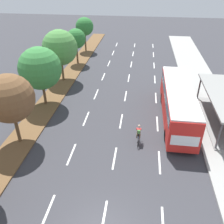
{
  "coord_description": "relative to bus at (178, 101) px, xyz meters",
  "views": [
    {
      "loc": [
        1.64,
        -7.56,
        12.87
      ],
      "look_at": [
        -0.85,
        11.35,
        1.2
      ],
      "focal_mm": 38.08,
      "sensor_mm": 36.0,
      "label": 1
    }
  ],
  "objects": [
    {
      "name": "median_tree_farthest",
      "position": [
        -13.74,
        20.72,
        2.13
      ],
      "size": [
        3.03,
        3.03,
        5.61
      ],
      "color": "brown",
      "rests_on": "median_strip"
    },
    {
      "name": "median_tree_fourth",
      "position": [
        -13.79,
        7.67,
        2.29
      ],
      "size": [
        4.35,
        4.35,
        6.43
      ],
      "color": "brown",
      "rests_on": "median_strip"
    },
    {
      "name": "lane_divider_left",
      "position": [
        -8.75,
        4.26,
        -2.06
      ],
      "size": [
        0.14,
        45.13,
        0.01
      ],
      "color": "white",
      "rests_on": "ground"
    },
    {
      "name": "cyclist",
      "position": [
        -3.49,
        -4.11,
        -1.28
      ],
      "size": [
        0.46,
        1.82,
        1.71
      ],
      "color": "black",
      "rests_on": "ground"
    },
    {
      "name": "median_tree_fifth",
      "position": [
        -13.54,
        14.2,
        1.75
      ],
      "size": [
        2.89,
        2.89,
        5.16
      ],
      "color": "brown",
      "rests_on": "median_strip"
    },
    {
      "name": "median_strip",
      "position": [
        -13.55,
        7.2,
        -2.01
      ],
      "size": [
        2.6,
        52.0,
        0.12
      ],
      "primitive_type": "cube",
      "color": "brown",
      "rests_on": "ground"
    },
    {
      "name": "bus",
      "position": [
        0.0,
        0.0,
        0.0
      ],
      "size": [
        2.54,
        11.29,
        3.37
      ],
      "color": "red",
      "rests_on": "ground"
    },
    {
      "name": "median_tree_second",
      "position": [
        -13.57,
        -5.37,
        2.13
      ],
      "size": [
        3.88,
        3.88,
        6.03
      ],
      "color": "brown",
      "rests_on": "median_strip"
    },
    {
      "name": "lane_divider_right",
      "position": [
        -1.75,
        4.26,
        -2.06
      ],
      "size": [
        0.14,
        45.13,
        0.01
      ],
      "color": "white",
      "rests_on": "ground"
    },
    {
      "name": "lane_divider_center",
      "position": [
        -5.25,
        4.26,
        -2.06
      ],
      "size": [
        0.14,
        45.13,
        0.01
      ],
      "color": "white",
      "rests_on": "ground"
    },
    {
      "name": "sidewalk_right",
      "position": [
        4.0,
        7.2,
        -1.99
      ],
      "size": [
        4.5,
        52.0,
        0.15
      ],
      "primitive_type": "cube",
      "color": "#9E9E99",
      "rests_on": "ground"
    },
    {
      "name": "median_tree_third",
      "position": [
        -13.74,
        1.15,
        2.09
      ],
      "size": [
        4.32,
        4.32,
        6.2
      ],
      "color": "brown",
      "rests_on": "median_strip"
    }
  ]
}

